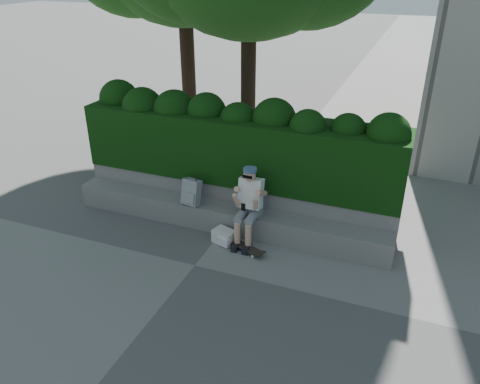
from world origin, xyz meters
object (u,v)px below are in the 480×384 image
at_px(skateboard, 244,247).
at_px(backpack_plaid, 191,192).
at_px(person, 249,202).
at_px(backpack_ground, 224,236).

xyz_separation_m(skateboard, backpack_plaid, (-1.20, 0.43, 0.63)).
height_order(skateboard, backpack_plaid, backpack_plaid).
distance_m(skateboard, backpack_plaid, 1.42).
bearing_deg(backpack_plaid, person, 5.64).
xyz_separation_m(person, skateboard, (0.04, -0.35, -0.69)).
height_order(person, backpack_ground, person).
relative_size(skateboard, backpack_plaid, 1.58).
relative_size(person, backpack_plaid, 2.88).
distance_m(person, backpack_ground, 0.78).
distance_m(backpack_plaid, backpack_ground, 1.02).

